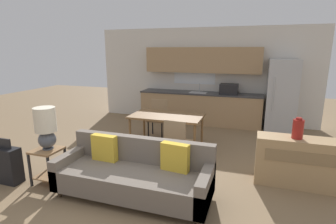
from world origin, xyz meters
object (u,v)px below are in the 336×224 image
Objects in this scene: table_lamp at (46,126)px; suitcase at (7,165)px; dining_table at (167,118)px; side_table at (48,161)px; dining_chair_near_right at (177,141)px; dining_chair_far_left at (158,116)px; credenza at (299,162)px; couch at (135,174)px; vase at (298,129)px; refrigerator at (281,96)px.

table_lamp is 0.93m from suitcase.
dining_table reaches higher than side_table.
table_lamp reaches higher than dining_chair_near_right.
dining_chair_near_right is (0.47, -0.81, -0.18)m from dining_table.
side_table is 0.77× the size of suitcase.
dining_chair_far_left is at bearing 64.20° from suitcase.
table_lamp is 0.52× the size of credenza.
couch is 2.50× the size of dining_chair_far_left.
side_table is at bearing -122.32° from dining_table.
side_table is at bearing -162.35° from vase.
table_lamp reaches higher than side_table.
vase is 0.36× the size of dining_chair_far_left.
table_lamp is 2.04× the size of vase.
table_lamp is at bearing -176.32° from couch.
dining_chair_near_right is 1.82m from dining_chair_far_left.
side_table is 3.88m from vase.
dining_table is at bearing 49.25° from suitcase.
dining_chair_far_left is (0.79, 2.75, -0.44)m from table_lamp.
side_table is (-3.66, -4.16, -0.55)m from refrigerator.
couch is 6.87× the size of vase.
table_lamp reaches higher than dining_table.
couch is (0.17, -1.92, -0.34)m from dining_table.
side_table is (-1.46, -0.12, 0.05)m from couch.
credenza is at bearing -88.54° from refrigerator.
credenza is at bearing -19.28° from dining_table.
credenza is (2.45, -0.86, -0.29)m from dining_table.
suitcase is (-1.44, -2.97, -0.20)m from dining_chair_far_left.
table_lamp is 2.16m from dining_chair_near_right.
suitcase is (-4.29, -4.36, -0.63)m from refrigerator.
couch is 1.16m from dining_chair_near_right.
vase is (3.67, 1.17, 0.54)m from side_table.
dining_table is at bearing -54.17° from dining_chair_near_right.
dining_chair_near_right reaches higher than credenza.
table_lamp is 0.74× the size of dining_chair_far_left.
dining_table is at bearing 159.97° from vase.
vase is at bearing 17.57° from suitcase.
vase is at bearing 25.43° from couch.
suitcase reaches higher than side_table.
vase is (3.65, 1.14, -0.01)m from table_lamp.
side_table is (-1.29, -2.03, -0.30)m from dining_table.
dining_table is at bearing 57.67° from table_lamp.
dining_chair_far_left is 3.30m from suitcase.
table_lamp reaches higher than credenza.
table_lamp is at bearing 40.12° from dining_chair_near_right.
couch reaches higher than credenza.
couch is 1.57m from table_lamp.
credenza is (0.08, -2.99, -0.54)m from refrigerator.
side_table is 0.64× the size of dining_chair_near_right.
suitcase is at bearing 36.23° from dining_chair_near_right.
table_lamp is at bearing 18.55° from suitcase.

